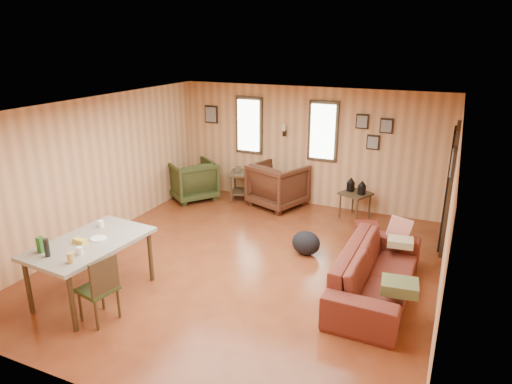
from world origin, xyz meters
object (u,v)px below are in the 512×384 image
at_px(end_table, 245,181).
at_px(dining_table, 89,247).
at_px(side_table, 356,192).
at_px(sofa, 377,265).
at_px(recliner_brown, 278,183).
at_px(recliner_green, 192,178).

height_order(end_table, dining_table, dining_table).
bearing_deg(end_table, side_table, -1.24).
xyz_separation_m(sofa, end_table, (-3.22, 2.68, -0.02)).
relative_size(end_table, dining_table, 0.47).
distance_m(recliner_brown, side_table, 1.59).
relative_size(recliner_green, dining_table, 0.56).
bearing_deg(sofa, recliner_brown, 43.74).
bearing_deg(recliner_brown, end_table, 19.01).
xyz_separation_m(recliner_brown, side_table, (1.59, -0.03, 0.04)).
distance_m(end_table, side_table, 2.36).
bearing_deg(side_table, sofa, -71.85).
height_order(sofa, recliner_green, recliner_green).
distance_m(side_table, dining_table, 4.93).
xyz_separation_m(sofa, recliner_green, (-4.28, 2.32, 0.01)).
height_order(sofa, side_table, sofa).
xyz_separation_m(recliner_brown, end_table, (-0.77, 0.02, -0.07)).
height_order(sofa, recliner_brown, recliner_brown).
bearing_deg(sofa, dining_table, 115.60).
bearing_deg(end_table, dining_table, -92.99).
xyz_separation_m(recliner_green, side_table, (3.42, 0.31, 0.08)).
relative_size(recliner_brown, end_table, 1.31).
distance_m(sofa, recliner_green, 4.87).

